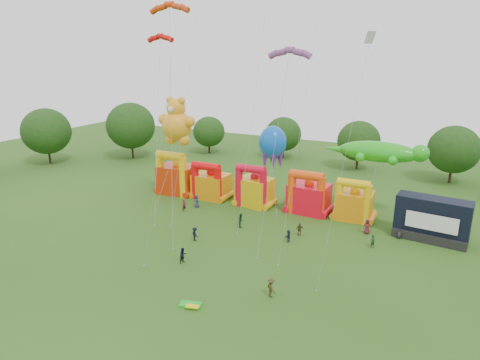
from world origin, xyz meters
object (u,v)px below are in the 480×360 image
at_px(teddy_bear_kite, 176,128).
at_px(gecko_kite, 378,157).
at_px(bouncy_castle_0, 176,177).
at_px(spectator_4, 300,229).
at_px(bouncy_castle_2, 254,189).
at_px(spectator_0, 197,201).
at_px(stage_trailer, 432,220).
at_px(octopus_kite, 273,164).

height_order(teddy_bear_kite, gecko_kite, teddy_bear_kite).
height_order(bouncy_castle_0, spectator_4, bouncy_castle_0).
bearing_deg(bouncy_castle_2, spectator_4, -37.74).
bearing_deg(spectator_4, teddy_bear_kite, -37.95).
bearing_deg(spectator_0, spectator_4, 5.38).
distance_m(stage_trailer, spectator_4, 16.23).
distance_m(bouncy_castle_2, octopus_kite, 5.31).
bearing_deg(gecko_kite, bouncy_castle_2, -165.80).
distance_m(bouncy_castle_0, spectator_0, 8.05).
xyz_separation_m(stage_trailer, spectator_0, (-32.05, -3.27, -1.64)).
xyz_separation_m(gecko_kite, spectator_0, (-24.10, -8.96, -7.47)).
bearing_deg(gecko_kite, teddy_bear_kite, -165.88).
bearing_deg(teddy_bear_kite, spectator_0, -21.74).
xyz_separation_m(bouncy_castle_0, spectator_4, (23.71, -7.28, -1.88)).
distance_m(teddy_bear_kite, spectator_0, 11.49).
xyz_separation_m(teddy_bear_kite, spectator_4, (21.62, -4.71, -10.57)).
bearing_deg(octopus_kite, spectator_4, -48.01).
height_order(gecko_kite, spectator_0, gecko_kite).
bearing_deg(spectator_0, octopus_kite, 39.39).
height_order(stage_trailer, gecko_kite, gecko_kite).
relative_size(octopus_kite, spectator_4, 7.19).
height_order(octopus_kite, spectator_4, octopus_kite).
height_order(teddy_bear_kite, spectator_4, teddy_bear_kite).
relative_size(bouncy_castle_2, spectator_4, 3.83).
height_order(bouncy_castle_2, spectator_4, bouncy_castle_2).
bearing_deg(spectator_0, bouncy_castle_2, 47.95).
height_order(bouncy_castle_0, stage_trailer, bouncy_castle_0).
bearing_deg(bouncy_castle_2, bouncy_castle_0, -178.50).
bearing_deg(gecko_kite, stage_trailer, -35.60).
bearing_deg(spectator_4, bouncy_castle_0, -42.73).
relative_size(bouncy_castle_2, spectator_0, 3.35).
bearing_deg(teddy_bear_kite, gecko_kite, 14.12).
bearing_deg(gecko_kite, bouncy_castle_0, -171.44).
relative_size(bouncy_castle_0, octopus_kite, 0.59).
bearing_deg(bouncy_castle_0, teddy_bear_kite, -50.81).
bearing_deg(stage_trailer, bouncy_castle_2, 176.68).
bearing_deg(stage_trailer, gecko_kite, 144.40).
bearing_deg(teddy_bear_kite, bouncy_castle_0, 129.19).
height_order(bouncy_castle_0, octopus_kite, octopus_kite).
xyz_separation_m(bouncy_castle_2, spectator_0, (-7.29, -4.71, -1.52)).
bearing_deg(bouncy_castle_0, gecko_kite, 8.56).
xyz_separation_m(teddy_bear_kite, octopus_kite, (14.78, 2.89, -4.58)).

